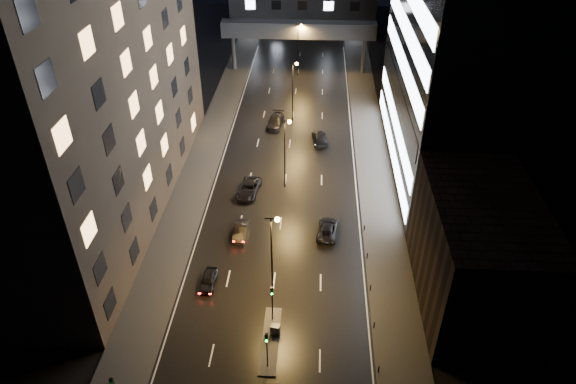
{
  "coord_description": "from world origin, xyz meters",
  "views": [
    {
      "loc": [
        3.84,
        -29.76,
        39.35
      ],
      "look_at": [
        0.84,
        21.05,
        4.0
      ],
      "focal_mm": 32.0,
      "sensor_mm": 36.0,
      "label": 1
    }
  ],
  "objects_px": {
    "car_away_b": "(241,230)",
    "utility_cabinet": "(275,330)",
    "car_toward_b": "(320,138)",
    "car_away_d": "(276,121)",
    "car_away_a": "(209,280)",
    "car_away_c": "(249,189)",
    "car_toward_a": "(327,229)"
  },
  "relations": [
    {
      "from": "car_away_a",
      "to": "car_toward_a",
      "type": "bearing_deg",
      "value": 37.86
    },
    {
      "from": "car_away_b",
      "to": "utility_cabinet",
      "type": "xyz_separation_m",
      "value": [
        5.3,
        -14.7,
        0.02
      ]
    },
    {
      "from": "car_away_a",
      "to": "car_away_b",
      "type": "bearing_deg",
      "value": 76.23
    },
    {
      "from": "car_away_d",
      "to": "car_toward_b",
      "type": "relative_size",
      "value": 1.06
    },
    {
      "from": "car_away_a",
      "to": "car_away_c",
      "type": "distance_m",
      "value": 17.28
    },
    {
      "from": "car_away_a",
      "to": "car_away_d",
      "type": "distance_m",
      "value": 37.05
    },
    {
      "from": "car_toward_a",
      "to": "car_away_d",
      "type": "bearing_deg",
      "value": -66.94
    },
    {
      "from": "car_away_a",
      "to": "car_away_d",
      "type": "xyz_separation_m",
      "value": [
        4.22,
        36.81,
        0.18
      ]
    },
    {
      "from": "utility_cabinet",
      "to": "car_away_a",
      "type": "bearing_deg",
      "value": 149.38
    },
    {
      "from": "car_away_c",
      "to": "utility_cabinet",
      "type": "xyz_separation_m",
      "value": [
        5.4,
        -23.44,
        -0.06
      ]
    },
    {
      "from": "utility_cabinet",
      "to": "car_away_b",
      "type": "bearing_deg",
      "value": 118.85
    },
    {
      "from": "car_away_b",
      "to": "car_toward_b",
      "type": "xyz_separation_m",
      "value": [
        9.21,
        23.29,
        0.09
      ]
    },
    {
      "from": "car_away_d",
      "to": "car_toward_b",
      "type": "bearing_deg",
      "value": -28.93
    },
    {
      "from": "car_away_b",
      "to": "car_away_c",
      "type": "distance_m",
      "value": 8.74
    },
    {
      "from": "car_away_c",
      "to": "car_toward_b",
      "type": "bearing_deg",
      "value": 65.01
    },
    {
      "from": "car_away_a",
      "to": "car_away_b",
      "type": "xyz_separation_m",
      "value": [
        2.31,
        8.4,
        0.05
      ]
    },
    {
      "from": "car_toward_b",
      "to": "car_away_d",
      "type": "bearing_deg",
      "value": -41.97
    },
    {
      "from": "car_away_b",
      "to": "car_away_d",
      "type": "distance_m",
      "value": 28.48
    },
    {
      "from": "car_away_b",
      "to": "car_toward_a",
      "type": "distance_m",
      "value": 10.37
    },
    {
      "from": "car_away_c",
      "to": "car_toward_a",
      "type": "height_order",
      "value": "car_away_c"
    },
    {
      "from": "car_toward_a",
      "to": "car_toward_b",
      "type": "bearing_deg",
      "value": -81.09
    },
    {
      "from": "car_toward_b",
      "to": "car_away_b",
      "type": "bearing_deg",
      "value": 61.53
    },
    {
      "from": "car_away_b",
      "to": "car_away_a",
      "type": "bearing_deg",
      "value": -102.94
    },
    {
      "from": "car_toward_a",
      "to": "car_away_c",
      "type": "bearing_deg",
      "value": -30.96
    },
    {
      "from": "car_away_b",
      "to": "utility_cabinet",
      "type": "relative_size",
      "value": 3.76
    },
    {
      "from": "car_away_d",
      "to": "utility_cabinet",
      "type": "distance_m",
      "value": 43.24
    },
    {
      "from": "car_away_b",
      "to": "car_away_d",
      "type": "xyz_separation_m",
      "value": [
        1.91,
        28.41,
        0.13
      ]
    },
    {
      "from": "car_away_a",
      "to": "car_toward_b",
      "type": "xyz_separation_m",
      "value": [
        11.52,
        31.68,
        0.13
      ]
    },
    {
      "from": "car_away_d",
      "to": "utility_cabinet",
      "type": "bearing_deg",
      "value": -79.35
    },
    {
      "from": "car_toward_b",
      "to": "utility_cabinet",
      "type": "relative_size",
      "value": 4.8
    },
    {
      "from": "utility_cabinet",
      "to": "car_toward_b",
      "type": "bearing_deg",
      "value": 93.14
    },
    {
      "from": "car_away_a",
      "to": "utility_cabinet",
      "type": "height_order",
      "value": "car_away_a"
    }
  ]
}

